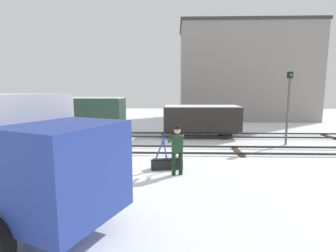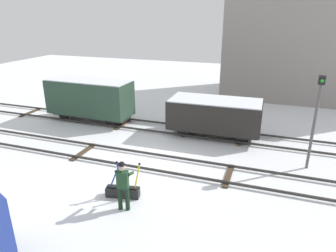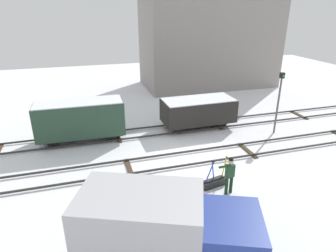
# 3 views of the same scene
# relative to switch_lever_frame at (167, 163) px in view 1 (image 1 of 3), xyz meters

# --- Properties ---
(ground_plane) EXTENTS (60.00, 60.00, 0.00)m
(ground_plane) POSITION_rel_switch_lever_frame_xyz_m (-0.05, 2.76, -0.25)
(ground_plane) COLOR white
(track_main_line) EXTENTS (44.00, 1.94, 0.18)m
(track_main_line) POSITION_rel_switch_lever_frame_xyz_m (-0.05, 2.76, -0.14)
(track_main_line) COLOR #2D2B28
(track_main_line) RESTS_ON ground_plane
(track_siding_near) EXTENTS (44.00, 1.94, 0.18)m
(track_siding_near) POSITION_rel_switch_lever_frame_xyz_m (-0.05, 6.99, -0.14)
(track_siding_near) COLOR #2D2B28
(track_siding_near) RESTS_ON ground_plane
(switch_lever_frame) EXTENTS (1.34, 0.60, 1.44)m
(switch_lever_frame) POSITION_rel_switch_lever_frame_xyz_m (0.00, 0.00, 0.00)
(switch_lever_frame) COLOR black
(switch_lever_frame) RESTS_ON ground_plane
(rail_worker) EXTENTS (0.63, 0.75, 1.84)m
(rail_worker) POSITION_rel_switch_lever_frame_xyz_m (0.40, -0.68, 0.81)
(rail_worker) COLOR black
(rail_worker) RESTS_ON ground_plane
(delivery_truck) EXTENTS (5.73, 4.05, 3.01)m
(delivery_truck) POSITION_rel_switch_lever_frame_xyz_m (-3.61, -4.14, 1.42)
(delivery_truck) COLOR navy
(delivery_truck) RESTS_ON ground_plane
(signal_post) EXTENTS (0.24, 0.32, 4.09)m
(signal_post) POSITION_rel_switch_lever_frame_xyz_m (6.60, 4.65, 2.24)
(signal_post) COLOR #4C4C4C
(signal_post) RESTS_ON ground_plane
(apartment_building) EXTENTS (13.68, 6.65, 9.73)m
(apartment_building) POSITION_rel_switch_lever_frame_xyz_m (7.57, 18.01, 4.63)
(apartment_building) COLOR gray
(apartment_building) RESTS_ON ground_plane
(freight_car_far_end) EXTENTS (4.93, 2.32, 2.08)m
(freight_car_far_end) POSITION_rel_switch_lever_frame_xyz_m (2.01, 6.99, 0.97)
(freight_car_far_end) COLOR #2D2B28
(freight_car_far_end) RESTS_ON ground_plane
(freight_car_mid_siding) EXTENTS (5.29, 2.03, 2.61)m
(freight_car_mid_siding) POSITION_rel_switch_lever_frame_xyz_m (-5.79, 6.99, 1.24)
(freight_car_mid_siding) COLOR #2D2B28
(freight_car_mid_siding) RESTS_ON ground_plane
(perched_bird_roof_left) EXTENTS (0.26, 0.27, 0.13)m
(perched_bird_roof_left) POSITION_rel_switch_lever_frame_xyz_m (8.84, 16.26, 9.55)
(perched_bird_roof_left) COLOR #333338
(perched_bird_roof_left) RESTS_ON apartment_building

